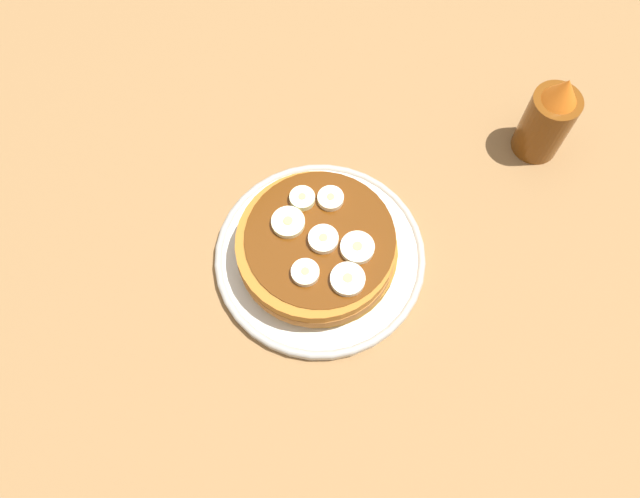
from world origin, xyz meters
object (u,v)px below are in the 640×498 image
(banana_slice_3, at_px, (288,223))
(banana_slice_5, at_px, (305,273))
(banana_slice_2, at_px, (357,248))
(pancake_stack, at_px, (316,248))
(banana_slice_4, at_px, (331,199))
(syrup_bottle, at_px, (548,119))
(plate, at_px, (320,256))
(banana_slice_0, at_px, (322,240))
(banana_slice_6, at_px, (302,199))
(banana_slice_1, at_px, (348,279))

(banana_slice_3, height_order, banana_slice_5, same)
(banana_slice_2, xyz_separation_m, banana_slice_3, (0.07, 0.04, -0.00))
(pancake_stack, height_order, banana_slice_2, banana_slice_2)
(banana_slice_4, distance_m, syrup_bottle, 0.27)
(plate, xyz_separation_m, banana_slice_0, (-0.01, 0.00, 0.05))
(banana_slice_5, distance_m, syrup_bottle, 0.34)
(banana_slice_0, height_order, banana_slice_3, same)
(pancake_stack, distance_m, banana_slice_5, 0.05)
(pancake_stack, relative_size, banana_slice_6, 6.44)
(banana_slice_0, bearing_deg, banana_slice_3, 19.72)
(banana_slice_2, bearing_deg, banana_slice_5, 77.25)
(banana_slice_1, relative_size, banana_slice_4, 1.26)
(pancake_stack, height_order, syrup_bottle, syrup_bottle)
(banana_slice_1, relative_size, banana_slice_3, 1.01)
(banana_slice_0, relative_size, banana_slice_2, 0.89)
(plate, bearing_deg, banana_slice_2, -149.60)
(banana_slice_1, height_order, banana_slice_3, same)
(banana_slice_0, distance_m, syrup_bottle, 0.30)
(banana_slice_5, relative_size, syrup_bottle, 0.24)
(banana_slice_2, height_order, banana_slice_3, same)
(banana_slice_3, bearing_deg, banana_slice_4, -97.70)
(banana_slice_1, distance_m, banana_slice_3, 0.09)
(banana_slice_4, distance_m, banana_slice_6, 0.03)
(pancake_stack, distance_m, syrup_bottle, 0.31)
(banana_slice_1, relative_size, banana_slice_6, 1.30)
(banana_slice_4, relative_size, banana_slice_6, 1.03)
(banana_slice_0, xyz_separation_m, banana_slice_5, (-0.02, 0.04, -0.00))
(banana_slice_4, xyz_separation_m, banana_slice_5, (-0.05, 0.07, 0.00))
(banana_slice_3, bearing_deg, banana_slice_0, -160.28)
(banana_slice_2, bearing_deg, banana_slice_1, 123.07)
(banana_slice_1, relative_size, banana_slice_5, 1.23)
(banana_slice_2, relative_size, banana_slice_4, 1.26)
(banana_slice_4, distance_m, banana_slice_5, 0.09)
(plate, bearing_deg, banana_slice_0, 162.36)
(banana_slice_4, bearing_deg, banana_slice_1, 150.11)
(banana_slice_6, relative_size, syrup_bottle, 0.22)
(banana_slice_6, bearing_deg, banana_slice_1, 166.82)
(pancake_stack, bearing_deg, banana_slice_5, 125.36)
(banana_slice_5, distance_m, banana_slice_6, 0.08)
(banana_slice_6, xyz_separation_m, syrup_bottle, (-0.10, -0.28, -0.01))
(plate, distance_m, banana_slice_2, 0.07)
(plate, relative_size, banana_slice_0, 7.42)
(banana_slice_3, relative_size, syrup_bottle, 0.29)
(plate, bearing_deg, syrup_bottle, -99.97)
(banana_slice_4, bearing_deg, banana_slice_3, 82.30)
(banana_slice_0, bearing_deg, pancake_stack, 27.86)
(banana_slice_1, height_order, banana_slice_5, same)
(banana_slice_1, bearing_deg, syrup_bottle, -89.53)
(banana_slice_1, bearing_deg, pancake_stack, -4.72)
(plate, distance_m, syrup_bottle, 0.30)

